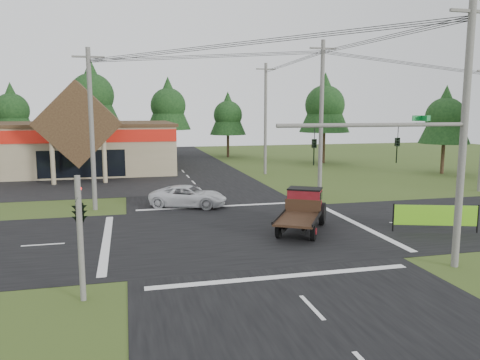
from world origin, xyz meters
name	(u,v)px	position (x,y,z in m)	size (l,w,h in m)	color
ground	(241,233)	(0.00, 0.00, 0.00)	(120.00, 120.00, 0.00)	#3B4F1C
road_ns	(241,232)	(0.00, 0.00, 0.01)	(12.00, 120.00, 0.02)	black
road_ew	(241,232)	(0.00, 0.00, 0.01)	(120.00, 12.00, 0.02)	black
parking_apron	(30,187)	(-14.00, 19.00, 0.01)	(28.00, 14.00, 0.02)	black
cvs_building	(31,146)	(-15.70, 29.57, 2.78)	(30.40, 18.20, 9.19)	gray
traffic_signal_mast	(426,164)	(5.82, -7.50, 4.43)	(8.12, 0.24, 7.00)	#595651
traffic_signal_corner	(79,200)	(-7.50, -7.32, 3.52)	(0.53, 2.48, 4.40)	#595651
utility_pole_nr	(464,133)	(7.50, -7.50, 5.64)	(2.00, 0.30, 11.00)	#595651
utility_pole_nw	(92,128)	(-8.00, 8.00, 5.39)	(2.00, 0.30, 10.50)	#595651
utility_pole_ne	(321,119)	(8.00, 8.00, 5.89)	(2.00, 0.30, 11.50)	#595651
utility_pole_n	(265,118)	(8.00, 22.00, 5.74)	(2.00, 0.30, 11.20)	#595651
tree_row_b	(11,109)	(-20.00, 42.00, 6.70)	(5.60, 5.60, 10.10)	#332316
tree_row_c	(92,93)	(-10.00, 41.00, 8.72)	(7.28, 7.28, 13.13)	#332316
tree_row_d	(168,104)	(0.00, 42.00, 7.38)	(6.16, 6.16, 11.11)	#332316
tree_row_e	(228,114)	(8.00, 40.00, 6.03)	(5.04, 5.04, 9.09)	#332316
tree_side_ne	(325,103)	(18.00, 30.00, 7.38)	(6.16, 6.16, 11.11)	#332316
tree_side_e_near	(445,115)	(26.00, 18.00, 6.03)	(5.04, 5.04, 9.09)	#332316
antique_flatbed_truck	(301,211)	(3.24, -0.58, 1.14)	(2.08, 5.45, 2.28)	#5A0C0F
roadside_banner	(435,218)	(10.23, -2.44, 0.78)	(4.55, 0.13, 1.56)	#5CA616
white_pickup	(188,196)	(-1.84, 7.52, 0.72)	(2.40, 5.20, 1.44)	silver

